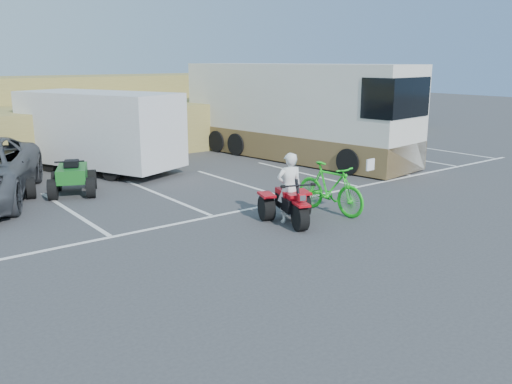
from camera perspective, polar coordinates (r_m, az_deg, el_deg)
ground at (r=11.86m, az=1.82°, el=-5.18°), size 100.00×100.00×0.00m
parking_stripes at (r=15.52m, az=-5.21°, el=-0.64°), size 28.00×5.16×0.01m
grass_embankment at (r=25.30m, az=-21.10°, el=7.34°), size 40.00×8.50×3.10m
red_trike_atv at (r=13.11m, az=3.70°, el=-3.34°), size 1.73×1.98×1.08m
rider at (r=13.02m, az=3.52°, el=0.44°), size 0.72×0.60×1.71m
green_dirt_bike at (r=13.98m, az=7.81°, el=0.39°), size 0.77×2.20×1.30m
cargo_trailer at (r=19.82m, az=-16.20°, el=6.40°), size 4.45×6.38×2.77m
rv_motorhome at (r=21.77m, az=4.08°, el=7.74°), size 3.95×10.40×3.64m
quad_atv_blue at (r=17.23m, az=-24.45°, el=-0.41°), size 1.54×1.89×1.11m
quad_atv_green at (r=16.81m, az=-18.61°, el=-0.21°), size 1.84×2.07×1.12m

